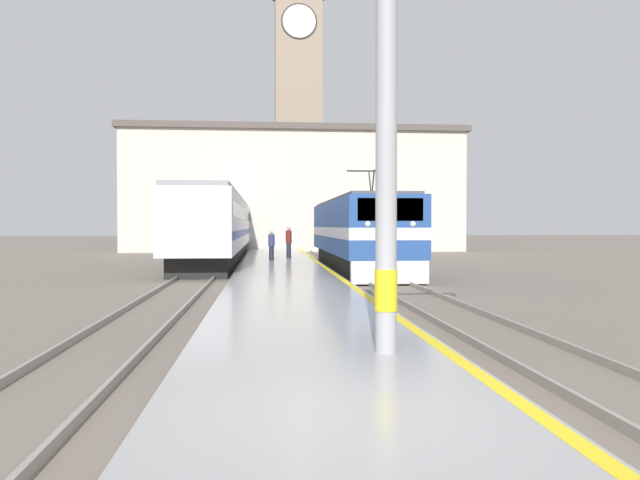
{
  "coord_description": "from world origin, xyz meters",
  "views": [
    {
      "loc": [
        -0.79,
        -6.1,
        2.13
      ],
      "look_at": [
        1.72,
        22.23,
        1.47
      ],
      "focal_mm": 35.0,
      "sensor_mm": 36.0,
      "label": 1
    }
  ],
  "objects_px": {
    "catenary_mast": "(392,112)",
    "locomotive_train": "(358,234)",
    "clock_tower": "(298,92)",
    "passenger_train": "(229,226)",
    "second_waiting_passenger": "(271,245)",
    "person_on_platform": "(289,241)"
  },
  "relations": [
    {
      "from": "locomotive_train",
      "to": "person_on_platform",
      "type": "height_order",
      "value": "locomotive_train"
    },
    {
      "from": "clock_tower",
      "to": "passenger_train",
      "type": "bearing_deg",
      "value": -109.66
    },
    {
      "from": "passenger_train",
      "to": "catenary_mast",
      "type": "height_order",
      "value": "catenary_mast"
    },
    {
      "from": "locomotive_train",
      "to": "clock_tower",
      "type": "height_order",
      "value": "clock_tower"
    },
    {
      "from": "passenger_train",
      "to": "second_waiting_passenger",
      "type": "distance_m",
      "value": 15.26
    },
    {
      "from": "locomotive_train",
      "to": "passenger_train",
      "type": "relative_size",
      "value": 0.33
    },
    {
      "from": "passenger_train",
      "to": "clock_tower",
      "type": "xyz_separation_m",
      "value": [
        6.15,
        17.2,
        13.9
      ]
    },
    {
      "from": "second_waiting_passenger",
      "to": "passenger_train",
      "type": "bearing_deg",
      "value": 101.52
    },
    {
      "from": "second_waiting_passenger",
      "to": "catenary_mast",
      "type": "bearing_deg",
      "value": -86.44
    },
    {
      "from": "second_waiting_passenger",
      "to": "person_on_platform",
      "type": "bearing_deg",
      "value": 66.3
    },
    {
      "from": "catenary_mast",
      "to": "second_waiting_passenger",
      "type": "distance_m",
      "value": 24.01
    },
    {
      "from": "locomotive_train",
      "to": "clock_tower",
      "type": "xyz_separation_m",
      "value": [
        -0.91,
        35.69,
        14.21
      ]
    },
    {
      "from": "locomotive_train",
      "to": "passenger_train",
      "type": "xyz_separation_m",
      "value": [
        -7.06,
        18.49,
        0.32
      ]
    },
    {
      "from": "catenary_mast",
      "to": "clock_tower",
      "type": "bearing_deg",
      "value": 88.34
    },
    {
      "from": "catenary_mast",
      "to": "second_waiting_passenger",
      "type": "bearing_deg",
      "value": 93.56
    },
    {
      "from": "catenary_mast",
      "to": "locomotive_train",
      "type": "bearing_deg",
      "value": 82.87
    },
    {
      "from": "person_on_platform",
      "to": "second_waiting_passenger",
      "type": "relative_size",
      "value": 1.13
    },
    {
      "from": "locomotive_train",
      "to": "passenger_train",
      "type": "height_order",
      "value": "locomotive_train"
    },
    {
      "from": "clock_tower",
      "to": "person_on_platform",
      "type": "bearing_deg",
      "value": -94.06
    },
    {
      "from": "catenary_mast",
      "to": "clock_tower",
      "type": "relative_size",
      "value": 0.23
    },
    {
      "from": "passenger_train",
      "to": "catenary_mast",
      "type": "distance_m",
      "value": 39.04
    },
    {
      "from": "passenger_train",
      "to": "catenary_mast",
      "type": "bearing_deg",
      "value": -83.34
    }
  ]
}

